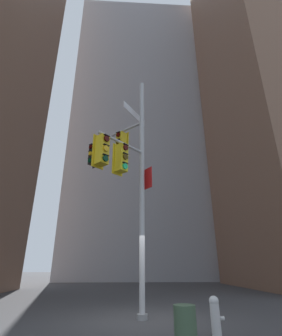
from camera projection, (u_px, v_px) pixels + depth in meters
The scene contains 6 objects.
ground at pixel (142, 320), 7.57m from camera, with size 120.00×120.00×0.00m, color #38383A.
building_tower_right at pixel (270, 41), 26.67m from camera, with size 12.30×12.30×48.04m, color brown.
building_mid_block at pixel (137, 142), 40.01m from camera, with size 17.48×17.48×40.32m, color #9399A3.
signal_pole_assembly at pixel (121, 162), 9.56m from camera, with size 2.80×3.94×8.95m.
fire_hydrant at pixel (215, 315), 5.93m from camera, with size 0.33×0.23×0.86m.
trash_bin at pixel (185, 328), 4.92m from camera, with size 0.45×0.45×0.80m, color #3F593F.
Camera 1 is at (-0.51, -8.74, 1.55)m, focal length 26.53 mm.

